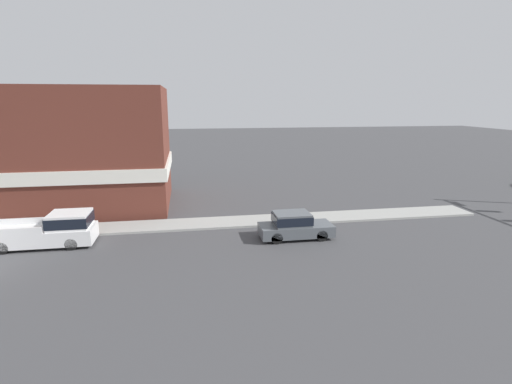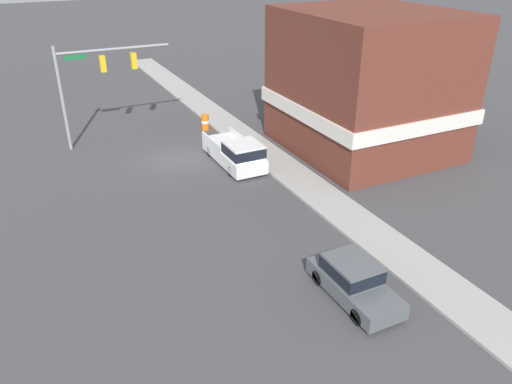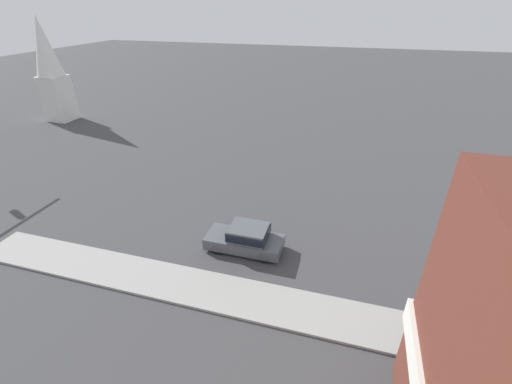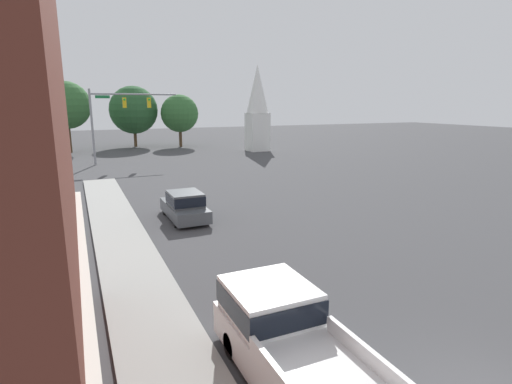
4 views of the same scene
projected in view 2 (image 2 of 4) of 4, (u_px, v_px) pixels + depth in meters
The scene contains 7 objects.
ground_plane at pixel (174, 160), 32.02m from camera, with size 200.00×200.00×0.00m, color #424244.
sidewalk_curb at pixel (254, 145), 34.24m from camera, with size 2.40×60.00×0.14m.
near_signal_assembly at pixel (95, 73), 32.44m from camera, with size 7.41×0.49×6.81m.
car_lead at pixel (353, 279), 19.53m from camera, with size 1.80×4.29×1.55m.
pickup_truck_parked at pixel (237, 153), 30.78m from camera, with size 2.08×5.53×1.85m.
construction_barrel at pixel (205, 122), 36.88m from camera, with size 0.57×0.57×1.15m.
corner_brick_building at pixel (367, 85), 32.06m from camera, with size 9.71×10.74×8.90m.
Camera 2 is at (8.30, 28.76, 12.71)m, focal length 35.00 mm.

